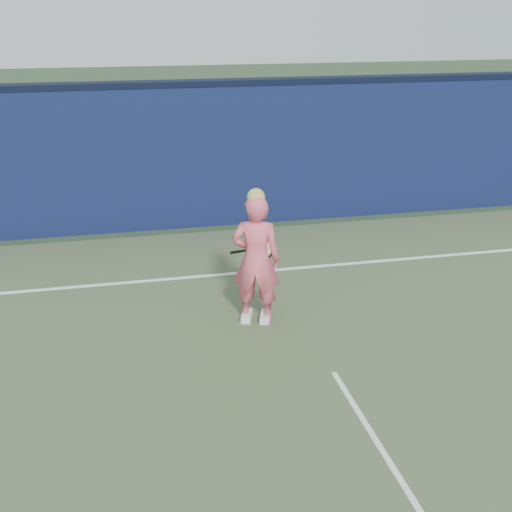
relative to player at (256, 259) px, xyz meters
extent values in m
plane|color=#2B4128|center=(0.57, -2.44, -0.85)|extent=(80.00, 80.00, 0.00)
cube|color=#0D193B|center=(0.57, 4.06, 0.40)|extent=(24.00, 0.40, 2.50)
cube|color=black|center=(0.57, 4.06, 1.70)|extent=(24.00, 0.42, 0.10)
imported|color=#E85A71|center=(0.00, 0.00, -0.01)|extent=(0.71, 0.57, 1.68)
sphere|color=tan|center=(0.00, 0.00, 0.80)|extent=(0.22, 0.22, 0.22)
cube|color=white|center=(0.11, -0.04, -0.80)|extent=(0.20, 0.30, 0.10)
cube|color=white|center=(-0.11, 0.04, -0.80)|extent=(0.20, 0.30, 0.10)
torus|color=black|center=(0.16, 0.36, -0.01)|extent=(0.33, 0.14, 0.33)
torus|color=#CD9413|center=(0.16, 0.36, -0.01)|extent=(0.27, 0.11, 0.27)
cylinder|color=beige|center=(0.16, 0.36, -0.01)|extent=(0.26, 0.10, 0.27)
cylinder|color=black|center=(-0.04, 0.51, -0.07)|extent=(0.28, 0.16, 0.11)
cylinder|color=black|center=(-0.16, 0.59, -0.11)|extent=(0.14, 0.09, 0.07)
cube|color=white|center=(0.57, 1.56, -0.84)|extent=(11.00, 0.08, 0.01)
camera|label=1|loc=(-1.59, -7.25, 2.96)|focal=45.00mm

